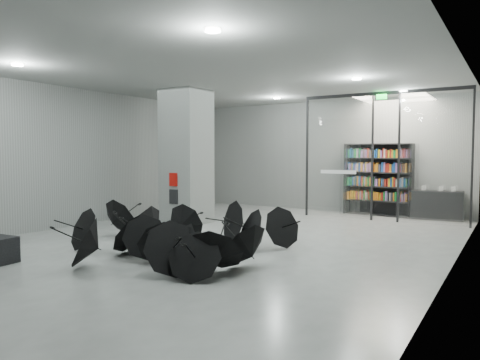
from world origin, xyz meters
The scene contains 9 objects.
room centered at (0.00, 0.00, 2.84)m, with size 14.00×14.02×4.01m.
column centered at (-2.50, 2.00, 2.00)m, with size 1.20×1.20×4.00m, color slate.
fire_cabinet centered at (-2.50, 1.38, 1.35)m, with size 0.28×0.04×0.38m, color #A50A07.
info_panel centered at (-2.50, 1.38, 0.85)m, with size 0.30×0.03×0.42m, color black.
exit_sign centered at (2.40, 5.30, 3.82)m, with size 0.30×0.06×0.15m, color #0CE533.
glass_partition centered at (2.39, 5.50, 2.18)m, with size 5.06×0.08×4.00m.
bookshelf centered at (1.96, 6.75, 1.22)m, with size 2.21×0.44×2.43m, color black, non-canonical shape.
shop_counter centered at (3.84, 6.74, 0.46)m, with size 1.54×0.62×0.92m, color black.
umbrella_cluster centered at (0.14, -1.66, 0.30)m, with size 5.64×4.75×1.24m.
Camera 1 is at (5.97, -8.64, 2.13)m, focal length 33.61 mm.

